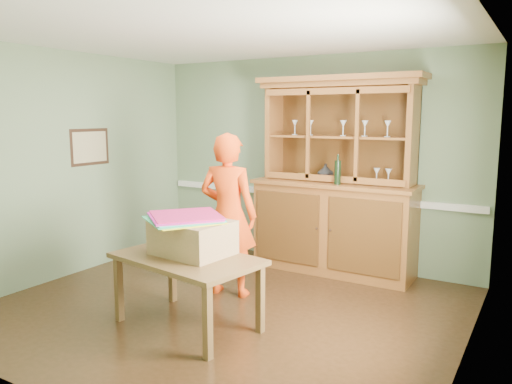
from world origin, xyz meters
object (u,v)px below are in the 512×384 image
Objects in this scene: dining_table at (187,265)px; cardboard_box at (193,237)px; china_hutch at (335,205)px; person at (228,215)px.

dining_table is 0.26m from cardboard_box.
person is at bearing -116.42° from china_hutch.
china_hutch reaches higher than cardboard_box.
china_hutch reaches higher than person.
china_hutch reaches higher than dining_table.
china_hutch is 1.66× the size of dining_table.
dining_table is at bearing -87.22° from cardboard_box.
person is (-0.15, 0.91, 0.29)m from dining_table.
cardboard_box is (-0.00, 0.10, 0.24)m from dining_table.
cardboard_box reaches higher than dining_table.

